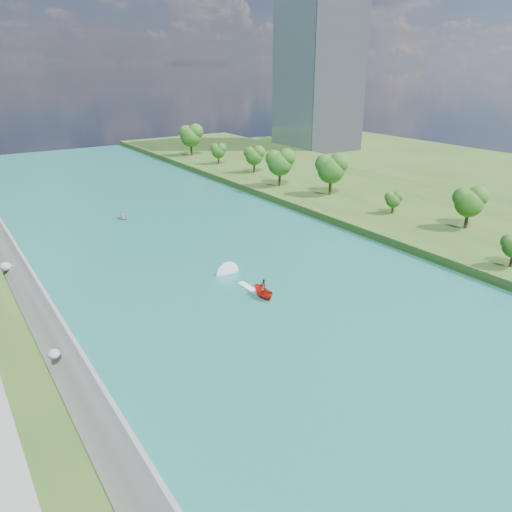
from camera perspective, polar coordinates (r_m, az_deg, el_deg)
ground at (r=59.88m, az=3.95°, el=-6.60°), size 260.00×260.00×0.00m
river_water at (r=75.24m, az=-5.25°, el=-0.62°), size 55.00×240.00×0.10m
berm_east at (r=106.24m, az=19.02°, el=5.20°), size 44.00×240.00×1.50m
riprap_bank at (r=67.08m, az=-24.96°, el=-3.79°), size 3.59×236.00×4.26m
office_tower at (r=178.82m, az=7.22°, el=21.66°), size 22.00×22.00×60.00m
trees_east at (r=104.99m, az=10.38°, el=8.98°), size 16.86×142.88×11.10m
motorboat at (r=64.93m, az=-0.16°, el=-3.56°), size 3.60×18.61×2.10m
raft at (r=98.82m, az=-15.02°, el=4.30°), size 2.63×3.13×1.47m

